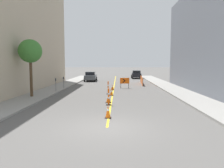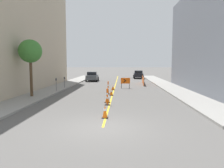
{
  "view_description": "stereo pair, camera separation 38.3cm",
  "coord_description": "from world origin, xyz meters",
  "px_view_note": "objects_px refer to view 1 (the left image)",
  "views": [
    {
      "loc": [
        0.51,
        -10.13,
        3.06
      ],
      "look_at": [
        -0.07,
        11.31,
        1.0
      ],
      "focal_mm": 35.0,
      "sensor_mm": 36.0,
      "label": 1
    },
    {
      "loc": [
        0.89,
        -10.11,
        3.06
      ],
      "look_at": [
        -0.07,
        11.31,
        1.0
      ],
      "focal_mm": 35.0,
      "sensor_mm": 36.0,
      "label": 2
    }
  ],
  "objects_px": {
    "traffic_cone_second": "(108,98)",
    "parked_car_curb_near": "(91,76)",
    "traffic_cone_nearest": "(108,112)",
    "traffic_cone_third": "(111,92)",
    "parking_meter_far_curb": "(64,80)",
    "parked_car_curb_mid": "(136,74)",
    "delineator_post_rear": "(108,88)",
    "arrow_barricade_primary": "(125,81)",
    "delineator_post_front": "(109,98)",
    "street_tree_left_near": "(30,52)",
    "traffic_cone_fourth": "(112,87)",
    "parking_meter_near_curb": "(56,82)"
  },
  "relations": [
    {
      "from": "traffic_cone_second",
      "to": "parking_meter_far_curb",
      "type": "relative_size",
      "value": 0.51
    },
    {
      "from": "arrow_barricade_primary",
      "to": "parked_car_curb_mid",
      "type": "bearing_deg",
      "value": 75.12
    },
    {
      "from": "traffic_cone_fourth",
      "to": "parked_car_curb_mid",
      "type": "relative_size",
      "value": 0.14
    },
    {
      "from": "traffic_cone_second",
      "to": "traffic_cone_fourth",
      "type": "xyz_separation_m",
      "value": [
        0.11,
        8.01,
        -0.03
      ]
    },
    {
      "from": "parking_meter_far_curb",
      "to": "parked_car_curb_near",
      "type": "bearing_deg",
      "value": 80.91
    },
    {
      "from": "parked_car_curb_mid",
      "to": "parking_meter_far_curb",
      "type": "height_order",
      "value": "parked_car_curb_mid"
    },
    {
      "from": "parking_meter_far_curb",
      "to": "arrow_barricade_primary",
      "type": "bearing_deg",
      "value": 5.12
    },
    {
      "from": "traffic_cone_nearest",
      "to": "traffic_cone_third",
      "type": "distance_m",
      "value": 8.52
    },
    {
      "from": "traffic_cone_nearest",
      "to": "arrow_barricade_primary",
      "type": "distance_m",
      "value": 14.43
    },
    {
      "from": "traffic_cone_second",
      "to": "parked_car_curb_near",
      "type": "height_order",
      "value": "parked_car_curb_near"
    },
    {
      "from": "traffic_cone_third",
      "to": "parking_meter_far_curb",
      "type": "bearing_deg",
      "value": 138.47
    },
    {
      "from": "traffic_cone_third",
      "to": "delineator_post_front",
      "type": "xyz_separation_m",
      "value": [
        -0.07,
        -4.73,
        0.22
      ]
    },
    {
      "from": "traffic_cone_third",
      "to": "parking_meter_near_curb",
      "type": "height_order",
      "value": "parking_meter_near_curb"
    },
    {
      "from": "traffic_cone_fourth",
      "to": "street_tree_left_near",
      "type": "bearing_deg",
      "value": -139.76
    },
    {
      "from": "traffic_cone_second",
      "to": "parked_car_curb_near",
      "type": "relative_size",
      "value": 0.15
    },
    {
      "from": "arrow_barricade_primary",
      "to": "delineator_post_rear",
      "type": "bearing_deg",
      "value": -115.65
    },
    {
      "from": "traffic_cone_second",
      "to": "traffic_cone_third",
      "type": "height_order",
      "value": "traffic_cone_second"
    },
    {
      "from": "traffic_cone_second",
      "to": "parked_car_curb_mid",
      "type": "relative_size",
      "value": 0.15
    },
    {
      "from": "traffic_cone_nearest",
      "to": "traffic_cone_second",
      "type": "bearing_deg",
      "value": 92.2
    },
    {
      "from": "arrow_barricade_primary",
      "to": "street_tree_left_near",
      "type": "height_order",
      "value": "street_tree_left_near"
    },
    {
      "from": "traffic_cone_fourth",
      "to": "street_tree_left_near",
      "type": "relative_size",
      "value": 0.12
    },
    {
      "from": "parked_car_curb_near",
      "to": "delineator_post_rear",
      "type": "bearing_deg",
      "value": -78.71
    },
    {
      "from": "traffic_cone_nearest",
      "to": "parking_meter_far_curb",
      "type": "xyz_separation_m",
      "value": [
        -5.91,
        13.7,
        0.7
      ]
    },
    {
      "from": "delineator_post_front",
      "to": "parking_meter_near_curb",
      "type": "distance_m",
      "value": 8.82
    },
    {
      "from": "delineator_post_rear",
      "to": "parked_car_curb_mid",
      "type": "relative_size",
      "value": 0.29
    },
    {
      "from": "traffic_cone_third",
      "to": "parked_car_curb_mid",
      "type": "xyz_separation_m",
      "value": [
        4.3,
        23.36,
        0.48
      ]
    },
    {
      "from": "parking_meter_near_curb",
      "to": "street_tree_left_near",
      "type": "height_order",
      "value": "street_tree_left_near"
    },
    {
      "from": "arrow_barricade_primary",
      "to": "parking_meter_far_curb",
      "type": "xyz_separation_m",
      "value": [
        -7.28,
        -0.65,
        0.17
      ]
    },
    {
      "from": "parking_meter_far_curb",
      "to": "traffic_cone_third",
      "type": "bearing_deg",
      "value": -41.53
    },
    {
      "from": "delineator_post_rear",
      "to": "delineator_post_front",
      "type": "bearing_deg",
      "value": -87.1
    },
    {
      "from": "parked_car_curb_near",
      "to": "parked_car_curb_mid",
      "type": "height_order",
      "value": "same"
    },
    {
      "from": "traffic_cone_second",
      "to": "parking_meter_far_curb",
      "type": "xyz_separation_m",
      "value": [
        -5.73,
        8.96,
        0.73
      ]
    },
    {
      "from": "delineator_post_rear",
      "to": "arrow_barricade_primary",
      "type": "bearing_deg",
      "value": 69.93
    },
    {
      "from": "street_tree_left_near",
      "to": "parking_meter_near_curb",
      "type": "bearing_deg",
      "value": 72.49
    },
    {
      "from": "delineator_post_rear",
      "to": "arrow_barricade_primary",
      "type": "relative_size",
      "value": 1.0
    },
    {
      "from": "parking_meter_near_curb",
      "to": "traffic_cone_fourth",
      "type": "bearing_deg",
      "value": 21.77
    },
    {
      "from": "parked_car_curb_mid",
      "to": "parking_meter_near_curb",
      "type": "relative_size",
      "value": 3.2
    },
    {
      "from": "parked_car_curb_near",
      "to": "street_tree_left_near",
      "type": "relative_size",
      "value": 0.88
    },
    {
      "from": "traffic_cone_nearest",
      "to": "delineator_post_front",
      "type": "xyz_separation_m",
      "value": [
        -0.12,
        3.78,
        0.18
      ]
    },
    {
      "from": "traffic_cone_nearest",
      "to": "traffic_cone_second",
      "type": "relative_size",
      "value": 1.1
    },
    {
      "from": "arrow_barricade_primary",
      "to": "parking_meter_near_curb",
      "type": "relative_size",
      "value": 0.94
    },
    {
      "from": "traffic_cone_third",
      "to": "street_tree_left_near",
      "type": "xyz_separation_m",
      "value": [
        -6.98,
        -1.66,
        3.73
      ]
    },
    {
      "from": "arrow_barricade_primary",
      "to": "parking_meter_far_curb",
      "type": "distance_m",
      "value": 7.31
    },
    {
      "from": "traffic_cone_fourth",
      "to": "parked_car_curb_mid",
      "type": "height_order",
      "value": "parked_car_curb_mid"
    },
    {
      "from": "delineator_post_front",
      "to": "parking_meter_far_curb",
      "type": "height_order",
      "value": "parking_meter_far_curb"
    },
    {
      "from": "traffic_cone_nearest",
      "to": "traffic_cone_fourth",
      "type": "relative_size",
      "value": 1.2
    },
    {
      "from": "traffic_cone_nearest",
      "to": "traffic_cone_second",
      "type": "distance_m",
      "value": 4.75
    },
    {
      "from": "traffic_cone_second",
      "to": "arrow_barricade_primary",
      "type": "bearing_deg",
      "value": 80.81
    },
    {
      "from": "traffic_cone_third",
      "to": "delineator_post_front",
      "type": "relative_size",
      "value": 0.52
    },
    {
      "from": "delineator_post_front",
      "to": "street_tree_left_near",
      "type": "relative_size",
      "value": 0.25
    }
  ]
}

